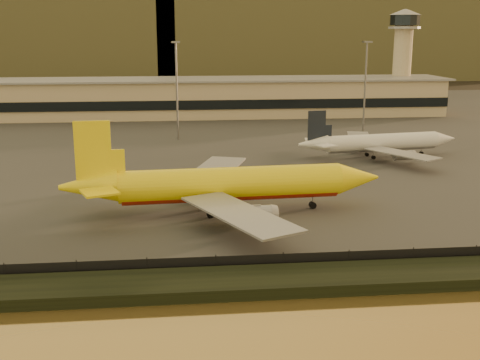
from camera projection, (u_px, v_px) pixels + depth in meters
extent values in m
plane|color=black|center=(253.00, 237.00, 84.04)|extent=(900.00, 900.00, 0.00)
cube|color=black|center=(272.00, 281.00, 67.45)|extent=(320.00, 7.00, 1.40)
cube|color=#2D2D2D|center=(212.00, 130.00, 175.74)|extent=(320.00, 220.00, 0.20)
cube|color=black|center=(266.00, 263.00, 71.17)|extent=(300.00, 0.05, 2.20)
cube|color=tan|center=(207.00, 98.00, 203.25)|extent=(160.00, 22.00, 12.00)
cube|color=black|center=(208.00, 105.00, 192.67)|extent=(160.00, 0.60, 3.00)
cube|color=gray|center=(206.00, 79.00, 201.74)|extent=(164.00, 24.00, 0.60)
cylinder|color=tan|center=(402.00, 69.00, 214.01)|extent=(6.40, 6.40, 30.00)
cylinder|color=black|center=(405.00, 20.00, 210.00)|extent=(10.40, 10.40, 3.50)
cone|color=gray|center=(405.00, 12.00, 209.34)|extent=(11.20, 11.20, 2.00)
cylinder|color=gray|center=(404.00, 28.00, 210.61)|extent=(11.20, 11.20, 0.80)
cylinder|color=slate|center=(177.00, 92.00, 157.22)|extent=(0.50, 0.50, 25.00)
cube|color=slate|center=(176.00, 42.00, 154.18)|extent=(2.20, 2.20, 0.40)
cylinder|color=slate|center=(365.00, 91.00, 160.38)|extent=(0.50, 0.50, 25.00)
cube|color=slate|center=(367.00, 42.00, 157.34)|extent=(2.20, 2.20, 0.40)
cube|color=brown|center=(321.00, 21.00, 413.10)|extent=(220.00, 160.00, 70.00)
cylinder|color=yellow|center=(231.00, 183.00, 93.90)|extent=(35.03, 7.12, 5.02)
cylinder|color=#A61D09|center=(231.00, 188.00, 94.11)|extent=(33.99, 5.96, 3.92)
cone|color=yellow|center=(358.00, 178.00, 97.22)|extent=(7.06, 5.43, 5.02)
cone|color=yellow|center=(88.00, 186.00, 90.33)|extent=(8.98, 5.54, 5.02)
cube|color=yellow|center=(93.00, 150.00, 89.16)|extent=(5.33, 0.72, 8.79)
cube|color=yellow|center=(103.00, 176.00, 95.36)|extent=(5.87, 5.83, 0.30)
cube|color=yellow|center=(99.00, 192.00, 85.74)|extent=(6.24, 6.21, 0.30)
cube|color=gray|center=(215.00, 170.00, 106.77)|extent=(13.32, 22.76, 0.30)
cylinder|color=gray|center=(231.00, 181.00, 104.37)|extent=(5.95, 3.11, 2.76)
cube|color=gray|center=(239.00, 213.00, 81.14)|extent=(15.46, 22.54, 0.30)
cylinder|color=gray|center=(252.00, 215.00, 84.98)|extent=(5.95, 3.11, 2.76)
cylinder|color=black|center=(313.00, 205.00, 97.04)|extent=(1.16, 0.94, 1.11)
cylinder|color=slate|center=(313.00, 202.00, 96.90)|extent=(0.19, 0.19, 2.26)
cylinder|color=black|center=(210.00, 214.00, 92.16)|extent=(1.16, 0.94, 1.11)
cylinder|color=slate|center=(210.00, 211.00, 92.03)|extent=(0.19, 0.19, 2.26)
cylinder|color=black|center=(207.00, 206.00, 96.50)|extent=(1.16, 0.94, 1.11)
cylinder|color=slate|center=(207.00, 203.00, 96.36)|extent=(0.19, 0.19, 2.26)
cylinder|color=white|center=(382.00, 142.00, 136.15)|extent=(26.97, 7.60, 3.71)
cylinder|color=gray|center=(382.00, 145.00, 136.30)|extent=(26.11, 6.68, 2.89)
cone|color=white|center=(444.00, 139.00, 140.02)|extent=(5.68, 4.43, 3.71)
cone|color=white|center=(313.00, 144.00, 132.03)|extent=(7.15, 4.65, 3.71)
cube|color=black|center=(317.00, 125.00, 131.23)|extent=(4.08, 0.89, 6.49)
cube|color=white|center=(313.00, 140.00, 135.81)|extent=(4.24, 4.09, 0.22)
cube|color=white|center=(326.00, 145.00, 128.84)|extent=(4.89, 4.81, 0.22)
cube|color=gray|center=(359.00, 137.00, 145.71)|extent=(8.96, 17.45, 0.22)
cylinder|color=gray|center=(371.00, 143.00, 144.05)|extent=(4.70, 2.67, 2.04)
cube|color=gray|center=(402.00, 153.00, 126.53)|extent=(12.94, 17.02, 0.22)
cylinder|color=gray|center=(403.00, 155.00, 129.58)|extent=(4.70, 2.67, 2.04)
cylinder|color=black|center=(421.00, 153.00, 139.37)|extent=(0.90, 0.76, 0.82)
cylinder|color=slate|center=(421.00, 151.00, 139.27)|extent=(0.20, 0.20, 1.67)
cylinder|color=black|center=(374.00, 157.00, 134.65)|extent=(0.90, 0.76, 0.82)
cylinder|color=slate|center=(374.00, 156.00, 134.55)|extent=(0.20, 0.20, 1.67)
cylinder|color=black|center=(367.00, 155.00, 137.79)|extent=(0.90, 0.76, 0.82)
cylinder|color=slate|center=(367.00, 153.00, 137.69)|extent=(0.20, 0.20, 1.67)
cube|color=yellow|center=(282.00, 182.00, 110.67)|extent=(4.15, 2.11, 1.81)
cube|color=white|center=(149.00, 181.00, 111.16)|extent=(4.66, 3.43, 1.91)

